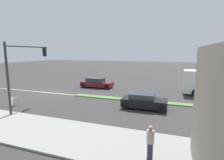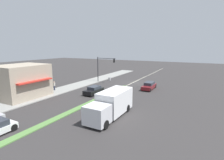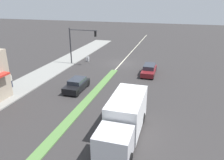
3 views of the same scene
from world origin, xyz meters
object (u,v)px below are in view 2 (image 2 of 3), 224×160
object	(u,v)px
pedestrian	(54,86)
suv_black	(94,90)
delivery_truck	(111,104)
warning_aframe_sign	(110,79)
sedan_maroon	(149,86)
traffic_signal_main	(103,65)

from	to	relation	value
pedestrian	suv_black	bearing A→B (deg)	-168.69
pedestrian	delivery_truck	distance (m)	15.80
suv_black	warning_aframe_sign	bearing A→B (deg)	-73.54
delivery_truck	suv_black	distance (m)	10.05
sedan_maroon	traffic_signal_main	bearing A→B (deg)	-8.46
pedestrian	delivery_truck	bearing A→B (deg)	159.85
traffic_signal_main	suv_black	bearing A→B (deg)	112.36
sedan_maroon	pedestrian	bearing A→B (deg)	32.41
traffic_signal_main	delivery_truck	xyz separation A→B (m)	(-11.12, 16.50, -2.43)
warning_aframe_sign	sedan_maroon	distance (m)	11.20
pedestrian	warning_aframe_sign	xyz separation A→B (m)	(-4.23, -13.03, -0.54)
delivery_truck	sedan_maroon	size ratio (longest dim) A/B	1.66
warning_aframe_sign	sedan_maroon	size ratio (longest dim) A/B	0.19
traffic_signal_main	suv_black	distance (m)	10.81
suv_black	pedestrian	bearing A→B (deg)	11.31
pedestrian	suv_black	world-z (taller)	pedestrian
traffic_signal_main	sedan_maroon	size ratio (longest dim) A/B	1.24
delivery_truck	sedan_maroon	bearing A→B (deg)	-90.00
traffic_signal_main	sedan_maroon	world-z (taller)	traffic_signal_main
delivery_truck	suv_black	size ratio (longest dim) A/B	1.92
traffic_signal_main	warning_aframe_sign	xyz separation A→B (m)	(-0.53, -1.96, -3.47)
sedan_maroon	delivery_truck	bearing A→B (deg)	90.00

